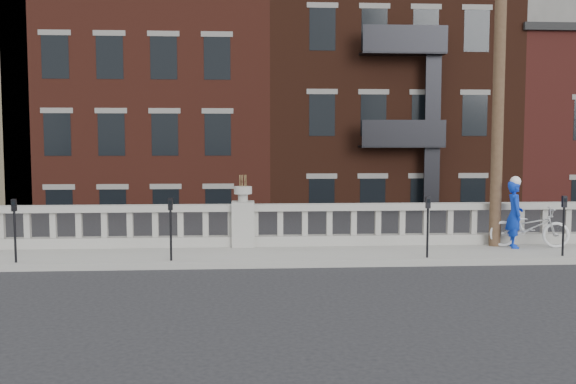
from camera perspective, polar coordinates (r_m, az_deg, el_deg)
name	(u,v)px	position (r m, az deg, el deg)	size (l,w,h in m)	color
ground	(242,289)	(12.03, -4.10, -8.62)	(120.00, 120.00, 0.00)	black
sidewalk	(243,256)	(14.95, -4.02, -5.70)	(32.00, 2.20, 0.15)	gray
balustrade	(243,226)	(15.80, -4.01, -3.06)	(28.00, 0.34, 1.03)	gray
planter_pedestal	(243,219)	(15.78, -4.02, -2.37)	(0.55, 0.55, 1.76)	gray
lower_level	(255,142)	(34.76, -2.93, 4.47)	(80.00, 44.00, 20.80)	#605E59
utility_pole	(500,37)	(16.66, 18.33, 12.98)	(1.60, 0.28, 10.00)	#422D1E
parking_meter_b	(15,223)	(14.82, -23.13, -2.56)	(0.10, 0.09, 1.36)	black
parking_meter_c	(171,222)	(14.07, -10.39, -2.63)	(0.10, 0.09, 1.36)	black
parking_meter_d	(428,220)	(14.53, 12.32, -2.42)	(0.10, 0.09, 1.36)	black
parking_meter_e	(564,219)	(15.67, 23.31, -2.19)	(0.10, 0.09, 1.36)	black
bicycle	(529,227)	(16.68, 20.67, -2.94)	(0.65, 1.86, 0.98)	silver
cyclist	(515,214)	(16.45, 19.49, -1.87)	(0.59, 0.39, 1.63)	#0B2DAD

